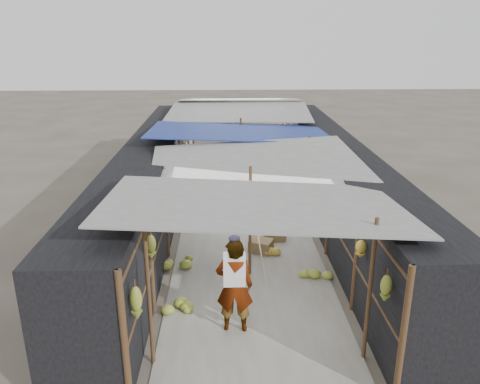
{
  "coord_description": "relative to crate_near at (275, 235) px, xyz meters",
  "views": [
    {
      "loc": [
        -0.55,
        -6.63,
        5.31
      ],
      "look_at": [
        -0.15,
        5.26,
        1.25
      ],
      "focal_mm": 35.0,
      "sensor_mm": 36.0,
      "label": 1
    }
  ],
  "objects": [
    {
      "name": "stall_right",
      "position": [
        1.93,
        1.65,
        0.99
      ],
      "size": [
        1.4,
        15.0,
        2.3
      ],
      "primitive_type": "cube",
      "color": "black",
      "rests_on": "ground"
    },
    {
      "name": "hanging_bananas",
      "position": [
        -0.89,
        1.15,
        1.51
      ],
      "size": [
        3.96,
        14.13,
        0.78
      ],
      "color": "olive",
      "rests_on": "ground"
    },
    {
      "name": "vendor_elderly",
      "position": [
        -1.17,
        -3.97,
        0.78
      ],
      "size": [
        0.71,
        0.49,
        1.87
      ],
      "primitive_type": "imported",
      "rotation": [
        0.0,
        0.0,
        3.07
      ],
      "color": "white",
      "rests_on": "ground"
    },
    {
      "name": "aisle_slab",
      "position": [
        -0.77,
        1.65,
        -0.15
      ],
      "size": [
        3.6,
        16.0,
        0.02
      ],
      "primitive_type": "cube",
      "color": "#9E998E",
      "rests_on": "ground"
    },
    {
      "name": "stall_left",
      "position": [
        -3.47,
        1.65,
        0.99
      ],
      "size": [
        1.4,
        15.0,
        2.3
      ],
      "primitive_type": "cube",
      "color": "black",
      "rests_on": "ground"
    },
    {
      "name": "ground",
      "position": [
        -0.77,
        -4.85,
        -0.16
      ],
      "size": [
        80.0,
        80.0,
        0.0
      ],
      "primitive_type": "plane",
      "color": "#6B6356",
      "rests_on": "ground"
    },
    {
      "name": "market_canopy",
      "position": [
        -0.74,
        1.96,
        2.25
      ],
      "size": [
        5.62,
        15.2,
        2.77
      ],
      "color": "brown",
      "rests_on": "ground"
    },
    {
      "name": "floor_bananas",
      "position": [
        -0.96,
        1.74,
        0.01
      ],
      "size": [
        3.88,
        10.29,
        0.36
      ],
      "color": "olive",
      "rests_on": "ground"
    },
    {
      "name": "shopper_blue",
      "position": [
        -0.93,
        4.07,
        0.58
      ],
      "size": [
        0.9,
        0.85,
        1.48
      ],
      "primitive_type": "imported",
      "rotation": [
        0.0,
        0.0,
        0.55
      ],
      "color": "#1E2D99",
      "rests_on": "ground"
    },
    {
      "name": "vendor_seated",
      "position": [
        0.68,
        5.5,
        0.36
      ],
      "size": [
        0.67,
        0.77,
        1.03
      ],
      "primitive_type": "imported",
      "rotation": [
        0.0,
        0.0,
        -1.05
      ],
      "color": "#4D4942",
      "rests_on": "ground"
    },
    {
      "name": "crate_back",
      "position": [
        -1.77,
        5.48,
        -0.01
      ],
      "size": [
        0.52,
        0.45,
        0.3
      ],
      "primitive_type": "cube",
      "rotation": [
        0.0,
        0.0,
        0.14
      ],
      "color": "olive",
      "rests_on": "ground"
    },
    {
      "name": "black_basin",
      "position": [
        0.02,
        5.25,
        -0.07
      ],
      "size": [
        0.57,
        0.57,
        0.17
      ],
      "primitive_type": "cylinder",
      "color": "black",
      "rests_on": "ground"
    },
    {
      "name": "crate_mid",
      "position": [
        -0.42,
        -0.7,
        0.01
      ],
      "size": [
        0.68,
        0.62,
        0.33
      ],
      "primitive_type": "cube",
      "rotation": [
        0.0,
        0.0,
        -0.4
      ],
      "color": "olive",
      "rests_on": "ground"
    },
    {
      "name": "crate_near",
      "position": [
        0.0,
        0.0,
        0.0
      ],
      "size": [
        0.57,
        0.48,
        0.31
      ],
      "primitive_type": "cube",
      "rotation": [
        0.0,
        0.0,
        0.13
      ],
      "color": "olive",
      "rests_on": "ground"
    }
  ]
}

